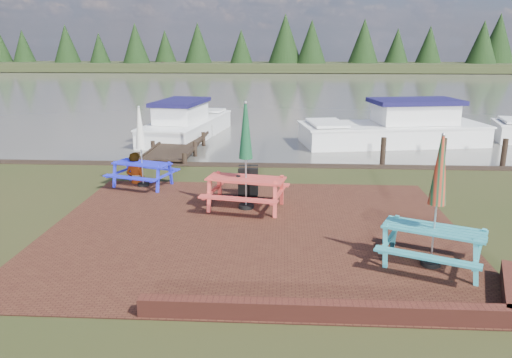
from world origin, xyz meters
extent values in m
plane|color=black|center=(0.00, 0.00, 0.00)|extent=(120.00, 120.00, 0.00)
cube|color=#3B1B12|center=(0.00, 1.00, 0.01)|extent=(9.00, 7.50, 0.02)
cube|color=#4C1E16|center=(1.50, -2.60, 0.15)|extent=(6.00, 0.22, 0.30)
cube|color=#4C1E16|center=(4.30, -1.80, 0.15)|extent=(0.82, 1.77, 0.30)
cube|color=#403E37|center=(0.00, 37.00, 0.00)|extent=(120.00, 60.00, 0.02)
cube|color=black|center=(0.00, 66.00, 0.50)|extent=(120.00, 10.00, 1.20)
cube|color=teal|center=(3.38, -0.61, 0.73)|extent=(1.90, 1.35, 0.04)
cube|color=teal|center=(3.11, -1.22, 0.44)|extent=(1.71, 0.94, 0.04)
cube|color=teal|center=(3.65, 0.00, 0.44)|extent=(1.71, 0.94, 0.04)
cube|color=teal|center=(2.68, -0.30, 0.36)|extent=(0.70, 1.43, 0.73)
cube|color=teal|center=(4.08, -0.93, 0.36)|extent=(0.70, 1.43, 0.73)
cylinder|color=black|center=(3.38, -0.61, 0.05)|extent=(0.35, 0.35, 0.10)
cylinder|color=#B2B2B7|center=(3.38, -0.61, 1.23)|extent=(0.04, 0.04, 2.46)
cone|color=#A82A18|center=(3.38, -0.61, 1.82)|extent=(0.31, 0.31, 1.23)
cube|color=#BC3730|center=(-0.27, 2.47, 0.78)|extent=(2.00, 1.08, 0.04)
cube|color=#BC3730|center=(-0.41, 1.77, 0.47)|extent=(1.90, 0.61, 0.04)
cube|color=#BC3730|center=(-0.13, 3.17, 0.47)|extent=(1.90, 0.61, 0.04)
cube|color=#BC3730|center=(-1.07, 2.62, 0.39)|extent=(0.39, 1.62, 0.78)
cube|color=#BC3730|center=(0.53, 2.31, 0.39)|extent=(0.39, 1.62, 0.78)
cylinder|color=black|center=(-0.27, 2.47, 0.05)|extent=(0.38, 0.38, 0.10)
cylinder|color=#B2B2B7|center=(-0.27, 2.47, 1.31)|extent=(0.04, 0.04, 2.62)
cone|color=#113F23|center=(-0.27, 2.47, 1.94)|extent=(0.34, 0.34, 1.31)
cube|color=#1B20D0|center=(-3.37, 4.30, 0.67)|extent=(1.75, 1.10, 0.04)
cube|color=#1B20D0|center=(-3.55, 3.71, 0.41)|extent=(1.63, 0.70, 0.04)
cube|color=#1B20D0|center=(-3.18, 4.89, 0.41)|extent=(1.63, 0.70, 0.04)
cube|color=#1B20D0|center=(-4.04, 4.51, 0.34)|extent=(0.50, 1.37, 0.67)
cube|color=#1B20D0|center=(-2.69, 4.09, 0.34)|extent=(0.50, 1.37, 0.67)
cylinder|color=black|center=(-3.37, 4.30, 0.05)|extent=(0.33, 0.33, 0.09)
cylinder|color=#B2B2B7|center=(-3.37, 4.30, 1.14)|extent=(0.03, 0.03, 2.27)
cone|color=silver|center=(-3.37, 4.30, 1.68)|extent=(0.29, 0.29, 1.14)
cube|color=black|center=(-0.29, 3.32, 0.42)|extent=(0.53, 0.25, 0.83)
cube|color=black|center=(-0.29, 3.60, 0.42)|extent=(0.53, 0.25, 0.83)
cube|color=black|center=(-0.29, 3.46, 0.82)|extent=(0.52, 0.08, 0.03)
cube|color=black|center=(-3.50, 11.50, 0.12)|extent=(1.60, 9.00, 0.06)
cube|color=black|center=(-4.25, 11.50, 0.17)|extent=(0.08, 9.00, 0.08)
cube|color=black|center=(-2.75, 11.50, 0.17)|extent=(0.08, 9.00, 0.08)
cylinder|color=black|center=(-4.30, 7.00, -0.10)|extent=(0.16, 0.16, 1.00)
cylinder|color=black|center=(-2.70, 7.00, -0.10)|extent=(0.16, 0.16, 1.00)
cube|color=white|center=(-3.75, 13.06, 0.11)|extent=(3.24, 6.80, 0.93)
cube|color=white|center=(-3.75, 13.06, 0.59)|extent=(3.31, 6.93, 0.07)
cube|color=white|center=(-3.87, 12.29, 1.04)|extent=(2.03, 2.96, 0.79)
cube|color=#120F3A|center=(-3.87, 12.29, 1.49)|extent=(2.26, 3.38, 0.17)
cube|color=white|center=(-3.35, 15.51, 0.72)|extent=(2.06, 1.46, 0.09)
cube|color=white|center=(5.21, 11.84, 0.13)|extent=(7.86, 3.88, 1.00)
cube|color=white|center=(5.21, 11.84, 0.65)|extent=(8.02, 3.95, 0.08)
cube|color=white|center=(6.10, 12.00, 1.13)|extent=(3.44, 2.40, 0.85)
cube|color=#120F3A|center=(6.10, 12.00, 1.61)|extent=(3.92, 2.68, 0.18)
cube|color=white|center=(2.40, 11.35, 0.78)|extent=(1.72, 2.42, 0.10)
imported|color=gray|center=(-3.66, 4.61, 0.92)|extent=(0.77, 0.63, 1.83)
camera|label=1|loc=(0.65, -9.23, 3.99)|focal=35.00mm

